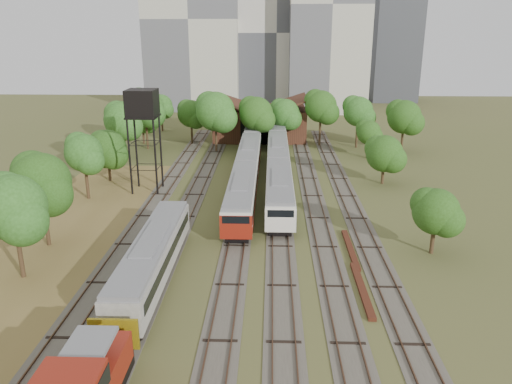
{
  "coord_description": "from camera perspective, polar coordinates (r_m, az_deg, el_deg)",
  "views": [
    {
      "loc": [
        1.11,
        -30.87,
        18.65
      ],
      "look_at": [
        -0.48,
        18.7,
        2.5
      ],
      "focal_mm": 35.0,
      "sensor_mm": 36.0,
      "label": 1
    }
  ],
  "objects": [
    {
      "name": "railcar_red_set",
      "position": [
        60.74,
        -1.17,
        2.04
      ],
      "size": [
        2.94,
        34.57,
        3.63
      ],
      "color": "black",
      "rests_on": "ground"
    },
    {
      "name": "tree_band_left",
      "position": [
        64.05,
        -17.32,
        5.25
      ],
      "size": [
        7.84,
        77.49,
        8.7
      ],
      "color": "#382616",
      "rests_on": "ground"
    },
    {
      "name": "old_grey_coach",
      "position": [
        39.75,
        -11.69,
        -7.31
      ],
      "size": [
        2.79,
        18.0,
        3.45
      ],
      "color": "black",
      "rests_on": "ground"
    },
    {
      "name": "maintenance_shed",
      "position": [
        90.26,
        0.48,
        7.99
      ],
      "size": [
        16.45,
        11.55,
        7.58
      ],
      "color": "#3C2115",
      "rests_on": "ground"
    },
    {
      "name": "tree_band_right",
      "position": [
        61.58,
        15.18,
        3.54
      ],
      "size": [
        4.63,
        38.13,
        6.23
      ],
      "color": "#382616",
      "rests_on": "ground"
    },
    {
      "name": "tracks",
      "position": [
        58.91,
        0.02,
        -0.38
      ],
      "size": [
        24.6,
        80.0,
        0.19
      ],
      "color": "#4C473D",
      "rests_on": "ground"
    },
    {
      "name": "tree_band_far",
      "position": [
        81.59,
        0.61,
        9.18
      ],
      "size": [
        46.83,
        10.89,
        9.83
      ],
      "color": "#382616",
      "rests_on": "ground"
    },
    {
      "name": "railcar_rear",
      "position": [
        87.26,
        -0.24,
        6.92
      ],
      "size": [
        2.8,
        16.08,
        3.46
      ],
      "color": "black",
      "rests_on": "ground"
    },
    {
      "name": "tower_right",
      "position": [
        123.66,
        8.34,
        20.34
      ],
      "size": [
        18.0,
        16.0,
        48.0
      ],
      "primitive_type": "cube",
      "color": "beige",
      "rests_on": "ground"
    },
    {
      "name": "water_tower",
      "position": [
        59.97,
        -12.87,
        9.56
      ],
      "size": [
        3.52,
        3.52,
        12.17
      ],
      "color": "black",
      "rests_on": "ground"
    },
    {
      "name": "dry_grass_patch",
      "position": [
        47.15,
        -22.41,
        -6.69
      ],
      "size": [
        14.0,
        60.0,
        0.04
      ],
      "primitive_type": "cube",
      "color": "brown",
      "rests_on": "ground"
    },
    {
      "name": "tower_far_right",
      "position": [
        144.73,
        15.56,
        15.57
      ],
      "size": [
        12.0,
        12.0,
        28.0
      ],
      "primitive_type": "cube",
      "color": "#3D3F45",
      "rests_on": "ground"
    },
    {
      "name": "tower_centre",
      "position": [
        130.88,
        2.34,
        17.73
      ],
      "size": [
        20.0,
        18.0,
        36.0
      ],
      "primitive_type": "cube",
      "color": "beige",
      "rests_on": "ground"
    },
    {
      "name": "tower_left",
      "position": [
        127.34,
        -7.18,
        18.96
      ],
      "size": [
        22.0,
        16.0,
        42.0
      ],
      "primitive_type": "cube",
      "color": "beige",
      "rests_on": "ground"
    },
    {
      "name": "rail_pile_far",
      "position": [
        45.32,
        10.74,
        -6.42
      ],
      "size": [
        0.51,
        8.21,
        0.27
      ],
      "primitive_type": "cube",
      "color": "#4E2416",
      "rests_on": "ground"
    },
    {
      "name": "ground",
      "position": [
        36.08,
        -0.2,
        -13.09
      ],
      "size": [
        240.0,
        240.0,
        0.0
      ],
      "primitive_type": "plane",
      "color": "#475123",
      "rests_on": "ground"
    },
    {
      "name": "railcar_green_set",
      "position": [
        70.82,
        2.51,
        4.35
      ],
      "size": [
        2.92,
        52.08,
        3.62
      ],
      "color": "black",
      "rests_on": "ground"
    },
    {
      "name": "rail_pile_near",
      "position": [
        38.92,
        12.02,
        -10.8
      ],
      "size": [
        0.56,
        8.38,
        0.28
      ],
      "primitive_type": "cube",
      "color": "#4E2416",
      "rests_on": "ground"
    }
  ]
}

